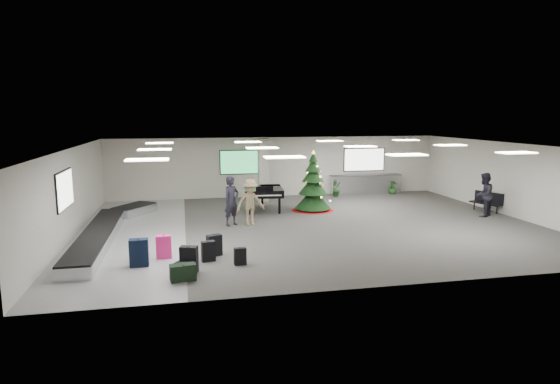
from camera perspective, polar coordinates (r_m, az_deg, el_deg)
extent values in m
plane|color=#363431|center=(18.97, 3.85, -4.03)|extent=(18.00, 18.00, 0.00)
cube|color=#B8B5A8|center=(25.42, -0.37, 3.09)|extent=(18.00, 0.02, 3.20)
cube|color=#B8B5A8|center=(12.20, 12.84, -4.13)|extent=(18.00, 0.02, 3.20)
cube|color=#B8B5A8|center=(18.42, -24.16, -0.18)|extent=(0.02, 14.00, 3.20)
cube|color=#B8B5A8|center=(22.80, 26.25, 1.38)|extent=(0.02, 14.00, 3.20)
cube|color=silver|center=(18.49, 3.96, 5.66)|extent=(18.00, 14.00, 0.02)
cube|color=gray|center=(18.41, -17.72, -4.88)|extent=(4.00, 14.00, 0.01)
cube|color=#A19D93|center=(23.87, -2.06, 2.67)|extent=(0.50, 0.50, 3.20)
cube|color=green|center=(25.02, -4.85, 3.64)|extent=(2.20, 0.08, 1.30)
cube|color=white|center=(26.78, 10.22, 3.91)|extent=(2.40, 0.08, 1.30)
cube|color=white|center=(17.40, -24.76, 0.26)|extent=(0.08, 2.10, 1.30)
cube|color=white|center=(13.85, -15.89, 3.81)|extent=(1.20, 0.60, 0.04)
cube|color=white|center=(17.83, -15.02, 5.03)|extent=(1.20, 0.60, 0.04)
cube|color=white|center=(21.82, -14.46, 5.80)|extent=(1.20, 0.60, 0.04)
cube|color=white|center=(14.14, 0.53, 4.28)|extent=(1.20, 0.60, 0.04)
cube|color=white|center=(18.06, -2.19, 5.39)|extent=(1.20, 0.60, 0.04)
cube|color=white|center=(22.00, -3.95, 6.10)|extent=(1.20, 0.60, 0.04)
cube|color=white|center=(15.50, 15.18, 4.40)|extent=(1.20, 0.60, 0.04)
cube|color=white|center=(19.14, 9.76, 5.49)|extent=(1.20, 0.60, 0.04)
cube|color=white|center=(22.90, 6.07, 6.20)|extent=(1.20, 0.60, 0.04)
cube|color=white|center=(17.67, 26.86, 4.30)|extent=(1.20, 0.60, 0.04)
cube|color=white|center=(20.94, 20.04, 5.39)|extent=(1.20, 0.60, 0.04)
cube|color=white|center=(24.42, 15.10, 6.13)|extent=(1.20, 0.60, 0.04)
cube|color=silver|center=(17.54, -21.34, -5.15)|extent=(1.00, 8.00, 0.38)
cube|color=black|center=(17.49, -21.38, -4.48)|extent=(0.95, 7.90, 0.05)
cube|color=silver|center=(21.88, -17.33, -2.12)|extent=(1.97, 2.21, 0.38)
cube|color=black|center=(21.84, -17.36, -1.58)|extent=(1.87, 2.10, 0.05)
cube|color=silver|center=(26.67, 10.38, 0.90)|extent=(4.00, 0.60, 1.05)
cube|color=#2F2F32|center=(26.60, 10.41, 2.04)|extent=(4.05, 0.65, 0.04)
cube|color=black|center=(13.56, -11.03, -8.06)|extent=(0.54, 0.40, 0.75)
cube|color=black|center=(13.45, -11.08, -6.48)|extent=(0.08, 0.16, 0.02)
cube|color=black|center=(14.46, -8.73, -7.15)|extent=(0.44, 0.29, 0.62)
cube|color=black|center=(14.37, -8.76, -5.92)|extent=(0.05, 0.13, 0.02)
cube|color=#EB1E76|center=(15.00, -13.99, -6.51)|extent=(0.47, 0.27, 0.73)
cube|color=black|center=(14.90, -14.04, -5.13)|extent=(0.03, 0.16, 0.02)
cube|color=black|center=(14.97, -8.01, -6.44)|extent=(0.51, 0.40, 0.68)
cube|color=black|center=(14.88, -8.04, -5.14)|extent=(0.09, 0.15, 0.02)
cube|color=black|center=(14.40, -16.81, -7.11)|extent=(0.54, 0.31, 0.82)
cube|color=black|center=(14.29, -16.90, -5.48)|extent=(0.03, 0.19, 0.02)
cube|color=black|center=(12.99, -11.76, -9.57)|extent=(0.72, 0.44, 0.45)
cube|color=black|center=(12.91, -11.79, -8.58)|extent=(0.07, 0.21, 0.02)
cube|color=black|center=(14.04, -4.89, -7.81)|extent=(0.37, 0.22, 0.51)
cube|color=black|center=(13.96, -4.90, -6.77)|extent=(0.04, 0.11, 0.02)
cube|color=black|center=(15.07, -16.60, -6.83)|extent=(0.40, 0.24, 0.59)
cube|color=black|center=(14.99, -16.65, -5.72)|extent=(0.03, 0.14, 0.02)
cube|color=black|center=(13.39, -11.45, -9.16)|extent=(0.64, 0.56, 0.37)
cube|color=black|center=(13.33, -11.48, -8.38)|extent=(0.12, 0.17, 0.02)
cone|color=maroon|center=(21.86, 4.01, -2.06)|extent=(1.98, 1.98, 0.12)
cylinder|color=#3F2819|center=(21.82, 4.02, -1.55)|extent=(0.12, 0.12, 0.52)
cone|color=black|center=(21.76, 4.03, -0.75)|extent=(1.66, 1.66, 0.94)
cone|color=black|center=(21.66, 4.05, 0.88)|extent=(1.35, 1.35, 0.83)
cone|color=black|center=(21.59, 4.06, 2.24)|extent=(1.04, 1.04, 0.73)
cone|color=black|center=(21.54, 4.07, 3.34)|extent=(0.73, 0.73, 0.62)
cone|color=black|center=(21.50, 4.09, 4.31)|extent=(0.42, 0.42, 0.47)
cone|color=#FFE566|center=(21.49, 4.09, 4.91)|extent=(0.17, 0.17, 0.19)
cube|color=black|center=(21.60, -2.05, 0.12)|extent=(1.93, 2.13, 0.31)
cube|color=black|center=(20.57, -1.85, -0.60)|extent=(1.65, 0.50, 0.11)
cube|color=white|center=(20.52, -1.84, -0.43)|extent=(1.46, 0.31, 0.02)
cube|color=black|center=(20.79, -1.91, 0.38)|extent=(0.78, 0.11, 0.25)
cylinder|color=black|center=(20.89, -3.73, -1.71)|extent=(0.11, 0.11, 0.76)
cylinder|color=black|center=(20.98, -0.07, -1.64)|extent=(0.11, 0.11, 0.76)
cylinder|color=black|center=(22.46, -2.18, -0.91)|extent=(0.11, 0.11, 0.76)
cube|color=black|center=(23.35, 23.78, -1.27)|extent=(0.96, 1.50, 0.06)
cylinder|color=black|center=(22.93, 24.57, -2.03)|extent=(0.06, 0.06, 0.38)
cylinder|color=black|center=(23.84, 22.96, -1.52)|extent=(0.06, 0.06, 0.38)
cube|color=black|center=(23.43, 24.26, -0.60)|extent=(0.56, 1.35, 0.48)
imported|color=black|center=(18.76, -5.94, -1.11)|extent=(0.87, 0.81, 1.99)
imported|color=#806B4F|center=(18.79, -3.64, -1.27)|extent=(1.33, 0.96, 1.85)
imported|color=black|center=(22.18, 23.61, -0.31)|extent=(1.18, 1.15, 1.92)
imported|color=#163B13|center=(25.45, 6.94, 0.35)|extent=(0.59, 0.55, 0.85)
imported|color=#163B13|center=(26.95, 13.61, 0.56)|extent=(0.60, 0.60, 0.75)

